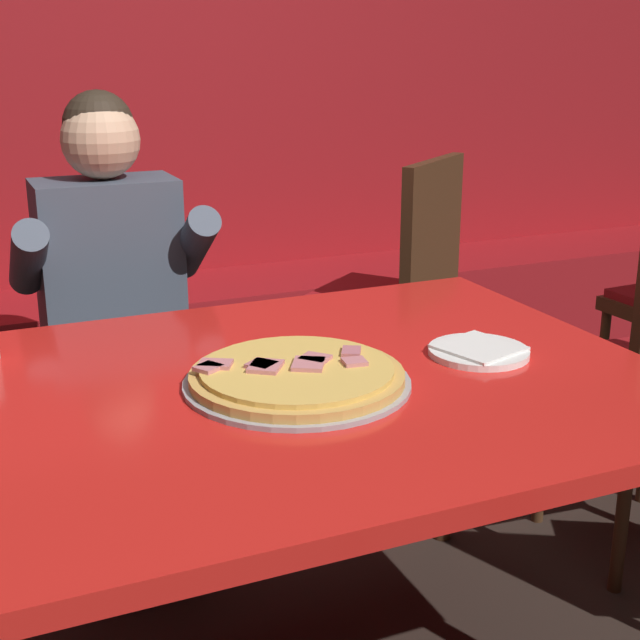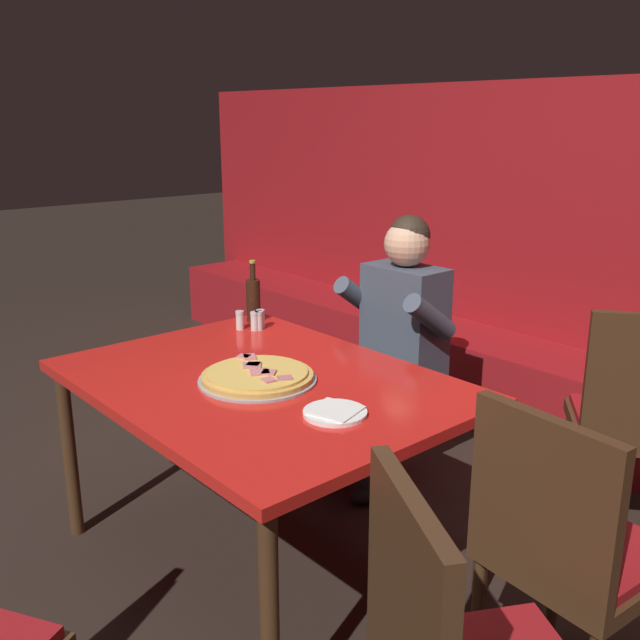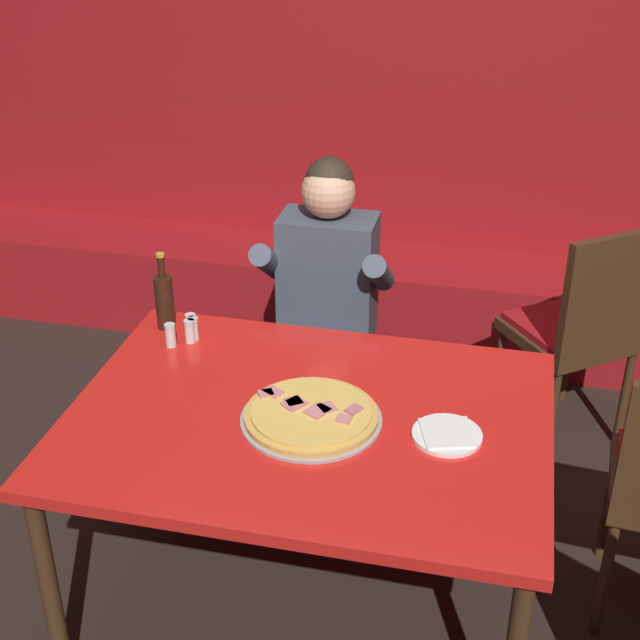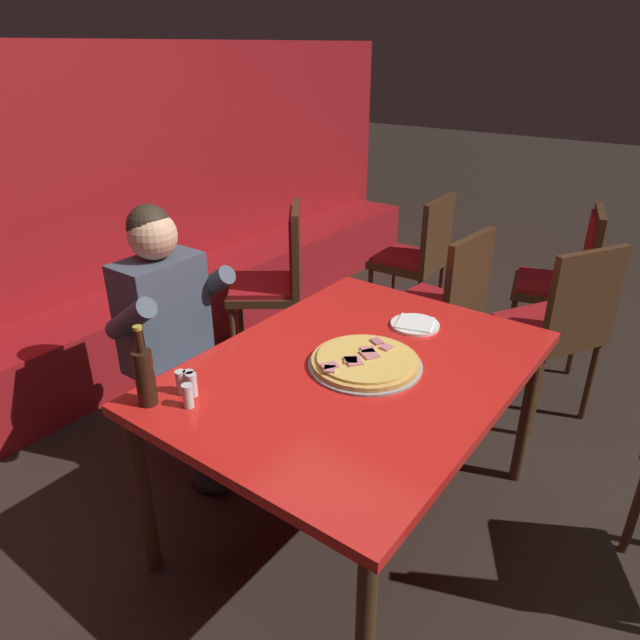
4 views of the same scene
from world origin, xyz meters
TOP-DOWN VIEW (x-y plane):
  - ground_plane at (0.00, 0.00)m, footprint 24.00×24.00m
  - booth_wall_panel at (0.00, 2.18)m, footprint 6.80×0.16m
  - booth_bench at (0.00, 1.86)m, footprint 6.46×0.48m
  - main_dining_table at (0.00, 0.00)m, footprint 1.48×1.09m
  - pizza at (0.02, -0.03)m, footprint 0.43×0.43m
  - plate_white_paper at (0.43, -0.02)m, footprint 0.21×0.21m
  - beer_bottle at (-0.63, 0.43)m, footprint 0.07×0.07m
  - shaker_black_pepper at (-0.52, 0.39)m, footprint 0.04×0.04m
  - shaker_red_pepper_flakes at (-0.51, 0.36)m, footprint 0.04×0.04m
  - shaker_parmesan at (-0.57, 0.30)m, footprint 0.04×0.04m
  - shaker_oregano at (-0.51, 0.34)m, footprint 0.04×0.04m
  - diner_seated_blue_shirt at (-0.15, 0.86)m, footprint 0.53×0.53m
  - dining_chair_near_right at (1.84, 0.69)m, footprint 0.46×0.46m
  - dining_chair_far_left at (0.88, 1.15)m, footprint 0.62×0.62m
  - dining_chair_near_left at (1.16, 0.17)m, footprint 0.48×0.48m
  - dining_chair_by_booth at (1.27, -0.42)m, footprint 0.60×0.60m
  - dining_chair_side_aisle at (1.98, -0.26)m, footprint 0.54×0.54m

SIDE VIEW (x-z plane):
  - ground_plane at x=0.00m, z-range 0.00..0.00m
  - booth_bench at x=0.00m, z-range 0.00..0.46m
  - dining_chair_near_right at x=1.84m, z-range 0.09..1.05m
  - dining_chair_side_aisle at x=1.98m, z-range 0.08..1.08m
  - dining_chair_near_left at x=1.16m, z-range 0.10..1.08m
  - dining_chair_by_booth at x=1.27m, z-range 0.09..1.09m
  - dining_chair_far_left at x=0.88m, z-range 0.08..1.11m
  - main_dining_table at x=0.00m, z-range 0.32..1.09m
  - diner_seated_blue_shirt at x=-0.15m, z-range 0.07..1.34m
  - plate_white_paper at x=0.43m, z-range 0.77..0.79m
  - pizza at x=0.02m, z-range 0.77..0.81m
  - shaker_black_pepper at x=-0.52m, z-range 0.77..0.85m
  - shaker_red_pepper_flakes at x=-0.51m, z-range 0.77..0.85m
  - shaker_parmesan at x=-0.57m, z-range 0.77..0.85m
  - shaker_oregano at x=-0.51m, z-range 0.77..0.85m
  - beer_bottle at x=-0.63m, z-range 0.74..1.03m
  - booth_wall_panel at x=0.00m, z-range 0.00..1.90m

